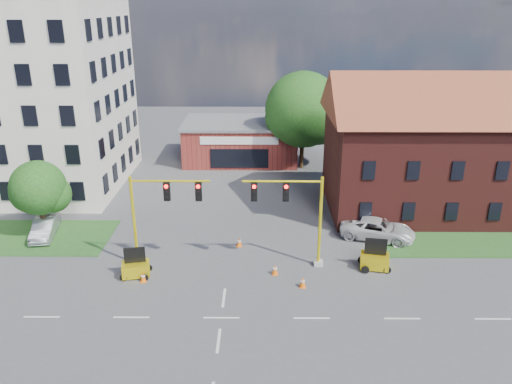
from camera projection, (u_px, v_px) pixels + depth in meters
ground at (221, 318)px, 27.60m from camera, size 120.00×120.00×0.00m
grass_verge_ne at (480, 245)px, 35.87m from camera, size 14.00×4.00×0.08m
lane_markings at (217, 353)px, 24.79m from camera, size 60.00×36.00×0.01m
office_block at (13, 75)px, 44.56m from camera, size 18.40×15.40×20.60m
brick_shop at (241, 140)px, 54.86m from camera, size 12.40×8.40×4.30m
townhouse_row at (456, 140)px, 40.32m from camera, size 21.00×11.00×11.50m
tree_large at (307, 112)px, 50.76m from camera, size 8.14×7.76×10.06m
tree_nw_front at (42, 190)px, 36.31m from camera, size 4.21×4.01×5.76m
signal_mast_west at (159, 210)px, 31.85m from camera, size 5.30×0.60×6.20m
signal_mast_east at (295, 211)px, 31.78m from camera, size 5.30×0.60×6.20m
trailer_west at (136, 268)px, 31.61m from camera, size 1.89×1.44×1.93m
trailer_east at (375, 260)px, 32.52m from camera, size 2.00×1.52×2.05m
cone_a at (143, 277)px, 31.05m from camera, size 0.40×0.40×0.70m
cone_b at (239, 242)px, 35.61m from camera, size 0.40×0.40×0.70m
cone_c at (303, 282)px, 30.46m from camera, size 0.40×0.40×0.70m
cone_d at (275, 270)px, 31.91m from camera, size 0.40×0.40×0.70m
pickup_white at (378, 229)px, 36.65m from camera, size 5.91×4.09×1.50m
sedan_silver_front at (45, 228)px, 37.02m from camera, size 2.13×4.38×1.38m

